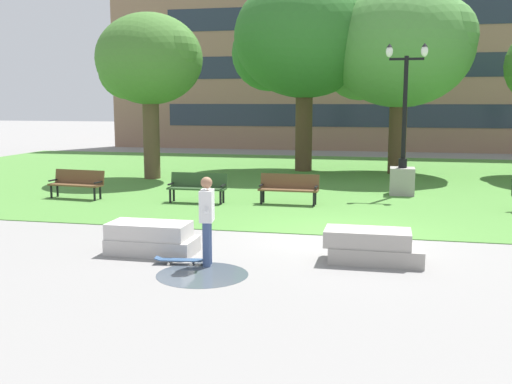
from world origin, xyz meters
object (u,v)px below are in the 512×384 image
(park_bench_near_left, at_px, (289,187))
(person_skateboarder, at_px, (207,216))
(park_bench_near_right, at_px, (198,186))
(park_bench_far_right, at_px, (77,182))
(lamp_post_center, at_px, (403,165))
(concrete_block_center, at_px, (151,238))
(skateboard, at_px, (181,260))
(concrete_block_left, at_px, (372,246))

(park_bench_near_left, bearing_deg, person_skateboarder, -93.52)
(park_bench_near_right, height_order, park_bench_far_right, same)
(park_bench_near_left, height_order, lamp_post_center, lamp_post_center)
(park_bench_near_left, relative_size, park_bench_near_right, 1.00)
(concrete_block_center, xyz_separation_m, park_bench_near_right, (-0.94, 6.05, 0.23))
(person_skateboarder, relative_size, park_bench_near_left, 0.95)
(concrete_block_center, distance_m, park_bench_near_right, 6.13)
(concrete_block_center, relative_size, park_bench_near_left, 1.00)
(concrete_block_center, height_order, person_skateboarder, person_skateboarder)
(person_skateboarder, bearing_deg, park_bench_far_right, 133.81)
(skateboard, bearing_deg, park_bench_near_left, 82.34)
(park_bench_near_right, xyz_separation_m, park_bench_far_right, (-4.01, -0.07, 0.00))
(person_skateboarder, distance_m, park_bench_near_left, 7.05)
(park_bench_near_left, bearing_deg, concrete_block_left, -66.59)
(person_skateboarder, bearing_deg, concrete_block_left, 16.89)
(concrete_block_center, xyz_separation_m, person_skateboarder, (1.41, -0.66, 0.66))
(concrete_block_left, relative_size, lamp_post_center, 0.39)
(person_skateboarder, distance_m, lamp_post_center, 10.37)
(skateboard, bearing_deg, concrete_block_center, 141.92)
(person_skateboarder, bearing_deg, skateboard, -175.52)
(concrete_block_center, height_order, lamp_post_center, lamp_post_center)
(person_skateboarder, xyz_separation_m, park_bench_far_right, (-6.37, 6.64, -0.43))
(person_skateboarder, bearing_deg, lamp_post_center, 68.38)
(person_skateboarder, bearing_deg, park_bench_near_right, 109.32)
(concrete_block_left, distance_m, skateboard, 3.72)
(concrete_block_center, distance_m, skateboard, 1.16)
(concrete_block_left, bearing_deg, park_bench_near_right, 133.18)
(lamp_post_center, bearing_deg, park_bench_near_left, -142.37)
(person_skateboarder, xyz_separation_m, park_bench_near_right, (-2.35, 6.71, -0.43))
(park_bench_near_right, bearing_deg, person_skateboarder, -70.68)
(park_bench_near_right, bearing_deg, skateboard, -74.80)
(concrete_block_center, bearing_deg, skateboard, -38.08)
(skateboard, relative_size, park_bench_near_left, 0.57)
(concrete_block_left, bearing_deg, concrete_block_center, -176.54)
(concrete_block_left, relative_size, skateboard, 1.83)
(park_bench_far_right, bearing_deg, park_bench_near_left, 3.29)
(person_skateboarder, relative_size, park_bench_near_right, 0.95)
(concrete_block_left, height_order, park_bench_near_right, park_bench_near_right)
(park_bench_far_right, bearing_deg, park_bench_near_right, 1.06)
(concrete_block_center, height_order, park_bench_far_right, park_bench_far_right)
(park_bench_near_left, relative_size, lamp_post_center, 0.37)
(skateboard, distance_m, lamp_post_center, 10.65)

